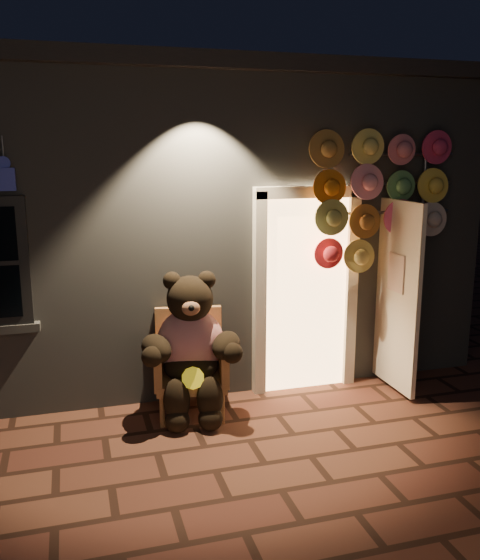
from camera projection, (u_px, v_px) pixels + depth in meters
name	position (u px, v px, depth m)	size (l,w,h in m)	color
ground	(216.00, 471.00, 4.81)	(60.00, 60.00, 0.00)	brown
shop_building	(146.00, 210.00, 8.18)	(7.30, 5.95, 3.51)	slate
wicker_armchair	(190.00, 362.00, 5.84)	(0.78, 0.72, 1.01)	#AF7F43
teddy_bear	(191.00, 347.00, 5.67)	(1.03, 0.87, 1.44)	#B2131B
hat_rack	(379.00, 196.00, 6.12)	(1.64, 0.22, 2.73)	#59595E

